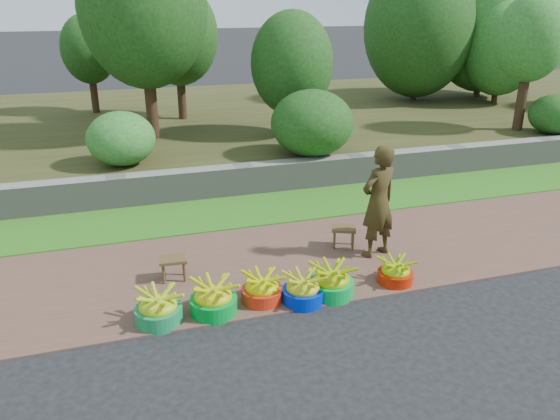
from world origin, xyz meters
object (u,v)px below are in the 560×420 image
object	(u,v)px
stool_right	(344,231)
vendor_woman	(378,202)
basin_f	(395,272)
stool_left	(173,262)
basin_a	(158,308)
basin_e	(332,282)
basin_b	(213,299)
basin_d	(303,290)
basin_c	(262,289)

from	to	relation	value
stool_right	vendor_woman	bearing A→B (deg)	-49.33
basin_f	stool_left	xyz separation A→B (m)	(-2.66, 0.90, 0.11)
stool_right	vendor_woman	distance (m)	0.73
stool_right	vendor_woman	xyz separation A→B (m)	(0.32, -0.37, 0.55)
basin_f	stool_left	bearing A→B (deg)	161.32
basin_a	stool_right	xyz separation A→B (m)	(2.74, 1.18, 0.08)
basin_e	basin_f	world-z (taller)	basin_e
basin_a	basin_b	xyz separation A→B (m)	(0.62, 0.01, 0.01)
basin_a	basin_d	bearing A→B (deg)	-2.43
vendor_woman	basin_f	bearing A→B (deg)	63.44
basin_c	vendor_woman	distance (m)	2.08
basin_d	basin_c	bearing A→B (deg)	161.17
basin_f	basin_b	bearing A→B (deg)	-179.79
basin_b	stool_left	size ratio (longest dim) A/B	1.51
stool_right	vendor_woman	world-z (taller)	vendor_woman
basin_c	basin_f	bearing A→B (deg)	-2.22
basin_a	stool_right	world-z (taller)	basin_a
stool_left	basin_f	bearing A→B (deg)	-18.68
basin_d	basin_b	bearing A→B (deg)	175.60
vendor_woman	basin_c	bearing A→B (deg)	3.21
basin_b	stool_right	xyz separation A→B (m)	(2.12, 1.17, 0.08)
basin_e	stool_left	xyz separation A→B (m)	(-1.78, 0.93, 0.08)
basin_e	vendor_woman	bearing A→B (deg)	39.60
basin_d	basin_e	distance (m)	0.39
basin_d	basin_f	size ratio (longest dim) A/B	1.10
basin_e	stool_left	world-z (taller)	basin_e
basin_d	basin_e	bearing A→B (deg)	8.20
basin_b	basin_f	world-z (taller)	basin_b
basin_a	stool_right	distance (m)	2.98
stool_left	vendor_woman	world-z (taller)	vendor_woman
basin_b	stool_left	distance (m)	0.97
basin_c	stool_left	size ratio (longest dim) A/B	1.38
basin_e	stool_left	bearing A→B (deg)	152.30
basin_a	basin_d	distance (m)	1.68
stool_right	basin_c	bearing A→B (deg)	-144.25
basin_a	basin_f	distance (m)	2.94
basin_b	stool_right	size ratio (longest dim) A/B	1.30
stool_left	stool_right	size ratio (longest dim) A/B	0.86
basin_c	basin_d	size ratio (longest dim) A/B	1.00
basin_b	basin_a	bearing A→B (deg)	-179.07
basin_c	stool_right	bearing A→B (deg)	35.75
basin_e	stool_right	distance (m)	1.38
basin_f	vendor_woman	bearing A→B (deg)	81.70
basin_f	stool_left	world-z (taller)	basin_f
basin_a	stool_left	world-z (taller)	basin_a
basin_e	stool_right	xyz separation A→B (m)	(0.68, 1.20, 0.08)
basin_d	stool_left	world-z (taller)	basin_d
basin_b	basin_d	distance (m)	1.06
basin_d	stool_right	size ratio (longest dim) A/B	1.19
basin_c	stool_right	xyz separation A→B (m)	(1.52, 1.10, 0.09)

